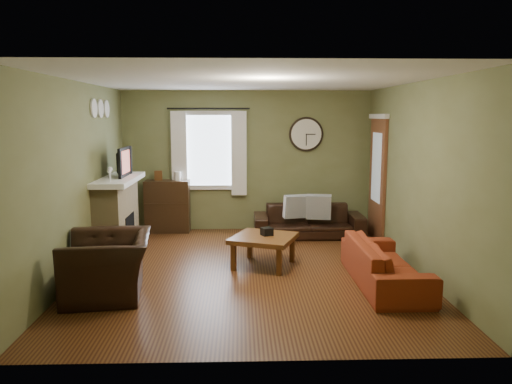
{
  "coord_description": "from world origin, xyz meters",
  "views": [
    {
      "loc": [
        -0.12,
        -6.71,
        2.14
      ],
      "look_at": [
        0.1,
        0.4,
        1.05
      ],
      "focal_mm": 35.0,
      "sensor_mm": 36.0,
      "label": 1
    }
  ],
  "objects_px": {
    "sofa_red": "(385,263)",
    "armchair": "(108,266)",
    "sofa_brown": "(309,221)",
    "bookshelf": "(168,206)",
    "coffee_table": "(264,251)"
  },
  "relations": [
    {
      "from": "bookshelf",
      "to": "sofa_red",
      "type": "bearing_deg",
      "value": -43.52
    },
    {
      "from": "sofa_brown",
      "to": "sofa_red",
      "type": "bearing_deg",
      "value": -76.4
    },
    {
      "from": "sofa_red",
      "to": "armchair",
      "type": "xyz_separation_m",
      "value": [
        -3.43,
        -0.28,
        0.09
      ]
    },
    {
      "from": "sofa_brown",
      "to": "coffee_table",
      "type": "relative_size",
      "value": 2.32
    },
    {
      "from": "coffee_table",
      "to": "armchair",
      "type": "bearing_deg",
      "value": -149.89
    },
    {
      "from": "armchair",
      "to": "sofa_red",
      "type": "bearing_deg",
      "value": 86.83
    },
    {
      "from": "sofa_red",
      "to": "armchair",
      "type": "bearing_deg",
      "value": 94.68
    },
    {
      "from": "sofa_brown",
      "to": "armchair",
      "type": "distance_m",
      "value": 4.01
    },
    {
      "from": "bookshelf",
      "to": "sofa_brown",
      "type": "height_order",
      "value": "bookshelf"
    },
    {
      "from": "armchair",
      "to": "coffee_table",
      "type": "bearing_deg",
      "value": 112.26
    },
    {
      "from": "armchair",
      "to": "coffee_table",
      "type": "relative_size",
      "value": 1.36
    },
    {
      "from": "sofa_brown",
      "to": "armchair",
      "type": "height_order",
      "value": "armchair"
    },
    {
      "from": "bookshelf",
      "to": "armchair",
      "type": "relative_size",
      "value": 0.85
    },
    {
      "from": "sofa_brown",
      "to": "armchair",
      "type": "relative_size",
      "value": 1.71
    },
    {
      "from": "sofa_red",
      "to": "coffee_table",
      "type": "xyz_separation_m",
      "value": [
        -1.51,
        0.83,
        -0.05
      ]
    }
  ]
}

